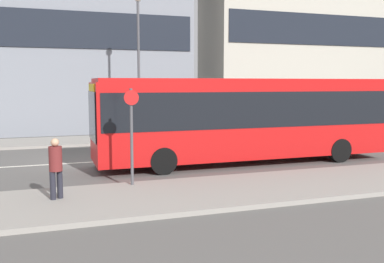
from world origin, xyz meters
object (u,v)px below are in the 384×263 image
Objects in this scene: city_bus at (245,115)px; street_lamp at (139,53)px; pedestrian_near_stop at (56,165)px; bus_stop_sign at (132,129)px; parked_car_0 at (349,127)px.

street_lamp is at bearing 108.57° from city_bus.
bus_stop_sign is at bearing 176.44° from pedestrian_near_stop.
pedestrian_near_stop is at bearing -153.40° from city_bus.
city_bus reaches higher than pedestrian_near_stop.
street_lamp is at bearing 170.02° from parked_car_0.
city_bus reaches higher than parked_car_0.
parked_car_0 is 2.70× the size of pedestrian_near_stop.
pedestrian_near_stop is at bearing -111.99° from street_lamp.
pedestrian_near_stop reaches higher than parked_car_0.
city_bus is at bearing -70.72° from street_lamp.
street_lamp is (4.60, 11.40, 3.72)m from pedestrian_near_stop.
bus_stop_sign is 0.38× the size of street_lamp.
pedestrian_near_stop is at bearing -157.06° from bus_stop_sign.
bus_stop_sign is 11.14m from street_lamp.
bus_stop_sign is at bearing -102.95° from street_lamp.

